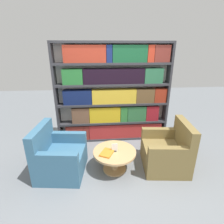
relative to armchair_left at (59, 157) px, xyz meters
The scene contains 7 objects.
ground_plane 1.18m from the armchair_left, 13.95° to the right, with size 14.00×14.00×0.00m, color slate.
bookshelf 1.85m from the armchair_left, 46.82° to the left, with size 2.66×0.30×2.33m.
armchair_left is the anchor object (origin of this frame).
armchair_right 2.04m from the armchair_left, ahead, with size 0.89×0.92×0.93m.
coffee_table 1.02m from the armchair_left, ahead, with size 0.79×0.79×0.41m.
table_sign 1.03m from the armchair_left, ahead, with size 0.11×0.06×0.15m.
stray_book 0.89m from the armchair_left, ahead, with size 0.30×0.33×0.03m.
Camera 1 is at (-0.38, -2.50, 2.22)m, focal length 28.00 mm.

